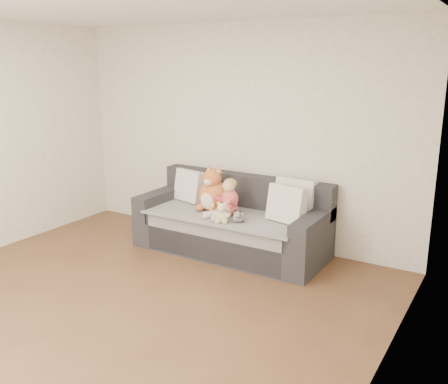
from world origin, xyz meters
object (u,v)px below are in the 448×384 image
object	(u,v)px
toddler	(227,200)
teddy_bear	(222,214)
sofa	(232,225)
plush_cat	(213,193)
sippy_cup	(218,211)

from	to	relation	value
toddler	teddy_bear	distance (m)	0.28
teddy_bear	sofa	bearing A→B (deg)	84.23
toddler	plush_cat	world-z (taller)	plush_cat
sofa	teddy_bear	distance (m)	0.49
teddy_bear	sippy_cup	distance (m)	0.24
plush_cat	teddy_bear	size ratio (longest dim) A/B	2.34
sofa	sippy_cup	xyz separation A→B (m)	(-0.05, -0.23, 0.22)
sofa	sippy_cup	world-z (taller)	sofa
sofa	plush_cat	world-z (taller)	plush_cat
teddy_bear	sippy_cup	bearing A→B (deg)	111.06
toddler	sippy_cup	size ratio (longest dim) A/B	4.03
sofa	toddler	xyz separation A→B (m)	(0.03, -0.16, 0.34)
toddler	plush_cat	bearing A→B (deg)	173.17
sofa	teddy_bear	xyz separation A→B (m)	(0.10, -0.41, 0.26)
plush_cat	sofa	bearing A→B (deg)	13.59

